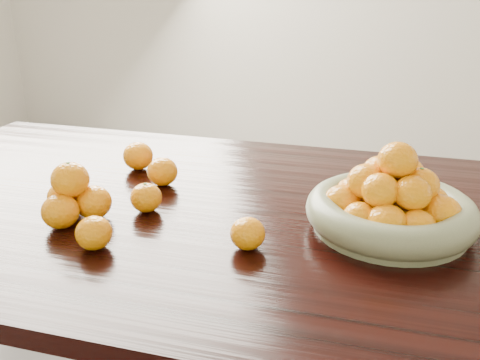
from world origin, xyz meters
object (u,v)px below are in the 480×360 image
(fruit_bowl, at_px, (392,205))
(orange_pyramid, at_px, (72,197))
(dining_table, at_px, (253,246))
(loose_orange_0, at_px, (146,198))

(fruit_bowl, height_order, orange_pyramid, fruit_bowl)
(dining_table, xyz_separation_m, loose_orange_0, (-0.23, -0.06, 0.12))
(dining_table, relative_size, orange_pyramid, 13.21)
(fruit_bowl, xyz_separation_m, loose_orange_0, (-0.52, -0.06, -0.02))
(orange_pyramid, bearing_deg, loose_orange_0, 30.58)
(orange_pyramid, relative_size, loose_orange_0, 2.15)
(orange_pyramid, bearing_deg, dining_table, 21.41)
(orange_pyramid, bearing_deg, fruit_bowl, 11.62)
(dining_table, height_order, loose_orange_0, loose_orange_0)
(dining_table, bearing_deg, loose_orange_0, -164.52)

